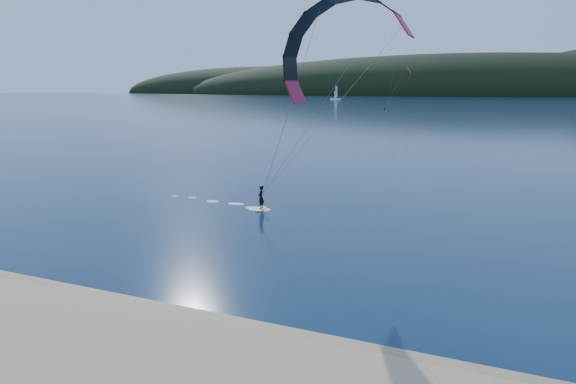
% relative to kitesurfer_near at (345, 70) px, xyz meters
% --- Properties ---
extents(ground, '(1800.00, 1800.00, 0.00)m').
position_rel_kitesurfer_near_xyz_m(ground, '(-3.93, -20.33, -11.22)').
color(ground, '#08213B').
rests_on(ground, ground).
extents(wet_sand, '(220.00, 2.50, 0.10)m').
position_rel_kitesurfer_near_xyz_m(wet_sand, '(-3.93, -15.83, -11.17)').
color(wet_sand, '#947A56').
rests_on(wet_sand, ground).
extents(headland, '(1200.00, 310.00, 140.00)m').
position_rel_kitesurfer_near_xyz_m(headland, '(-3.30, 724.95, -11.22)').
color(headland, black).
rests_on(headland, ground).
extents(kitesurfer_near, '(24.03, 7.43, 15.94)m').
position_rel_kitesurfer_near_xyz_m(kitesurfer_near, '(0.00, 0.00, 0.00)').
color(kitesurfer_near, '#CCD919').
rests_on(kitesurfer_near, ground).
extents(kitesurfer_far, '(12.10, 7.17, 17.83)m').
position_rel_kitesurfer_near_xyz_m(kitesurfer_far, '(-28.44, 174.96, 3.47)').
color(kitesurfer_far, '#CCD919').
rests_on(kitesurfer_far, ground).
extents(sailboat, '(9.39, 5.81, 13.07)m').
position_rel_kitesurfer_near_xyz_m(sailboat, '(-119.56, 376.98, -10.26)').
color(sailboat, white).
rests_on(sailboat, ground).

